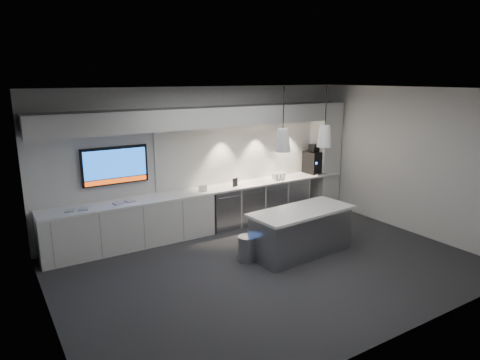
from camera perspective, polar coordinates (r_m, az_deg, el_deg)
floor at (r=7.56m, az=4.23°, el=-11.40°), size 7.00×7.00×0.00m
ceiling at (r=6.86m, az=4.68°, el=11.97°), size 7.00×7.00×0.00m
wall_back at (r=9.14m, az=-4.88°, el=2.91°), size 7.00×0.00×7.00m
wall_front at (r=5.34m, az=20.60°, el=-5.75°), size 7.00×0.00×7.00m
wall_left at (r=5.79m, az=-24.82°, el=-4.68°), size 0.00×7.00×7.00m
wall_right at (r=9.52m, az=21.69°, el=2.41°), size 0.00×7.00×7.00m
back_counter at (r=9.00m, az=-3.85°, el=-1.30°), size 6.80×0.65×0.04m
left_base_cabinets at (r=8.49m, az=-14.32°, el=-5.81°), size 3.30×0.63×0.86m
fridge_unit_a at (r=9.24m, az=-2.44°, el=-3.82°), size 0.60×0.61×0.85m
fridge_unit_b at (r=9.55m, az=0.85°, el=-3.22°), size 0.60×0.61×0.85m
fridge_unit_c at (r=9.90m, az=3.92°, el=-2.65°), size 0.60×0.61×0.85m
fridge_unit_d at (r=10.26m, az=6.78°, el=-2.12°), size 0.60×0.61×0.85m
backsplash at (r=9.71m, az=1.49°, el=3.88°), size 4.60×0.03×1.30m
soffit at (r=8.76m, az=-4.09°, el=8.39°), size 6.90×0.60×0.40m
column at (r=10.77m, az=11.25°, el=3.24°), size 0.55×0.55×2.60m
wall_tv at (r=8.41m, az=-16.32°, el=1.87°), size 1.25×0.07×0.72m
island at (r=7.99m, az=8.15°, el=-6.79°), size 2.05×1.00×0.84m
bin at (r=7.66m, az=0.96°, el=-9.13°), size 0.43×0.43×0.46m
coffee_machine at (r=10.56m, az=9.82°, el=2.48°), size 0.40×0.56×0.70m
sign_black at (r=9.15m, az=-0.65°, el=-0.31°), size 0.14×0.06×0.18m
sign_white at (r=8.78m, az=-4.96°, el=-1.10°), size 0.18×0.07×0.14m
cup_cluster at (r=9.77m, az=5.16°, el=0.48°), size 0.30×0.19×0.16m
tray_a at (r=8.05m, az=-21.76°, el=-3.83°), size 0.20×0.20×0.02m
tray_b at (r=8.07m, az=-20.10°, el=-3.64°), size 0.20×0.20×0.02m
tray_c at (r=8.22m, az=-15.94°, el=-3.02°), size 0.19×0.19×0.02m
tray_d at (r=8.32m, az=-14.46°, el=-2.73°), size 0.18×0.18×0.02m
pendant_left at (r=7.27m, az=5.73°, el=5.33°), size 0.27×0.27×1.09m
pendant_right at (r=7.88m, az=11.22°, el=5.78°), size 0.27×0.27×1.09m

